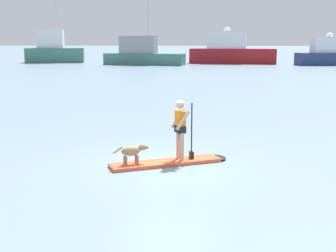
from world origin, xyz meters
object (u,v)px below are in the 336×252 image
Objects in this scene: dog at (133,151)px; moored_boat_starboard at (332,55)px; moored_boat_port at (54,50)px; moored_boat_far_starboard at (231,52)px; person_paddler at (181,126)px; moored_boat_center at (142,54)px; paddleboard at (173,162)px.

moored_boat_starboard is (19.01, 49.50, 0.86)m from dog.
moored_boat_port is 25.27m from moored_boat_far_starboard.
dog is at bearing -155.77° from person_paddler.
moored_boat_center reaches higher than dog.
moored_boat_port is (-20.21, 52.88, 1.69)m from paddleboard.
dog is 56.70m from moored_boat_port.
moored_boat_starboard is at bearing 70.08° from person_paddler.
moored_boat_far_starboard is at bearing 84.67° from person_paddler.
moored_boat_center reaches higher than person_paddler.
person_paddler is 0.14× the size of moored_boat_far_starboard.
paddleboard is 52.09m from moored_boat_far_starboard.
moored_boat_far_starboard is (4.83, 51.73, 0.54)m from person_paddler.
moored_boat_center is at bearing 96.76° from dog.
moored_boat_far_starboard is (11.83, 3.94, 0.20)m from moored_boat_center.
person_paddler is at bearing 24.23° from dog.
dog is 0.09× the size of moored_boat_starboard.
moored_boat_center is at bearing 98.08° from paddleboard.
moored_boat_port is at bearing 111.14° from person_paddler.
moored_boat_starboard is (17.94, 49.02, 1.27)m from paddleboard.
person_paddler is 48.31m from moored_boat_center.
moored_boat_port is 14.32m from moored_boat_center.
moored_boat_starboard reaches higher than person_paddler.
moored_boat_far_starboard is at bearing 18.41° from moored_boat_center.
moored_boat_port reaches higher than moored_boat_starboard.
person_paddler is 1.52m from dog.
moored_boat_far_starboard reaches higher than dog.
moored_boat_starboard is (12.91, -2.80, -0.29)m from moored_boat_far_starboard.
moored_boat_starboard is at bearing -5.77° from moored_boat_port.
moored_boat_far_starboard is at bearing -2.39° from moored_boat_port.
moored_boat_center is 24.76m from moored_boat_starboard.
moored_boat_port reaches higher than person_paddler.
person_paddler is at bearing -68.86° from moored_boat_port.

